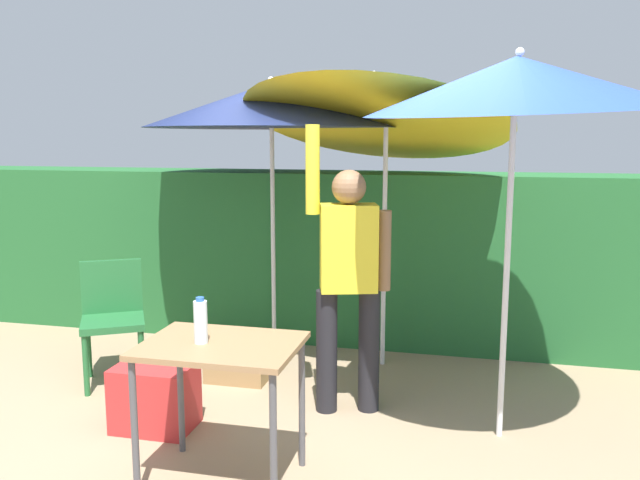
{
  "coord_description": "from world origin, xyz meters",
  "views": [
    {
      "loc": [
        1.02,
        -3.99,
        1.81
      ],
      "look_at": [
        0.0,
        0.3,
        1.1
      ],
      "focal_mm": 36.43,
      "sensor_mm": 36.0,
      "label": 1
    }
  ],
  "objects_px": {
    "umbrella_orange": "(380,100)",
    "bottle_water": "(201,321)",
    "chair_plastic": "(113,314)",
    "crate_cardboard": "(238,361)",
    "cooler_box": "(155,397)",
    "umbrella_yellow": "(517,84)",
    "person_vendor": "(348,273)",
    "folding_table": "(221,361)",
    "umbrella_rainbow": "(271,105)"
  },
  "relations": [
    {
      "from": "umbrella_rainbow",
      "to": "bottle_water",
      "type": "xyz_separation_m",
      "value": [
        0.28,
        -2.12,
        -1.17
      ]
    },
    {
      "from": "bottle_water",
      "to": "person_vendor",
      "type": "bearing_deg",
      "value": 62.28
    },
    {
      "from": "umbrella_yellow",
      "to": "folding_table",
      "type": "height_order",
      "value": "umbrella_yellow"
    },
    {
      "from": "umbrella_orange",
      "to": "bottle_water",
      "type": "xyz_separation_m",
      "value": [
        -0.61,
        -2.01,
        -1.2
      ]
    },
    {
      "from": "umbrella_rainbow",
      "to": "cooler_box",
      "type": "distance_m",
      "value": 2.46
    },
    {
      "from": "umbrella_orange",
      "to": "chair_plastic",
      "type": "xyz_separation_m",
      "value": [
        -1.85,
        -0.81,
        -1.57
      ]
    },
    {
      "from": "crate_cardboard",
      "to": "bottle_water",
      "type": "bearing_deg",
      "value": -76.55
    },
    {
      "from": "umbrella_rainbow",
      "to": "person_vendor",
      "type": "xyz_separation_m",
      "value": [
        0.84,
        -1.05,
        -1.12
      ]
    },
    {
      "from": "person_vendor",
      "to": "crate_cardboard",
      "type": "bearing_deg",
      "value": 158.94
    },
    {
      "from": "person_vendor",
      "to": "cooler_box",
      "type": "height_order",
      "value": "person_vendor"
    },
    {
      "from": "umbrella_rainbow",
      "to": "folding_table",
      "type": "bearing_deg",
      "value": -79.81
    },
    {
      "from": "cooler_box",
      "to": "folding_table",
      "type": "relative_size",
      "value": 0.6
    },
    {
      "from": "umbrella_rainbow",
      "to": "crate_cardboard",
      "type": "relative_size",
      "value": 5.06
    },
    {
      "from": "person_vendor",
      "to": "bottle_water",
      "type": "height_order",
      "value": "person_vendor"
    },
    {
      "from": "umbrella_yellow",
      "to": "folding_table",
      "type": "distance_m",
      "value": 2.22
    },
    {
      "from": "umbrella_orange",
      "to": "umbrella_yellow",
      "type": "xyz_separation_m",
      "value": [
        0.93,
        -1.1,
        0.02
      ]
    },
    {
      "from": "bottle_water",
      "to": "umbrella_rainbow",
      "type": "bearing_deg",
      "value": 97.54
    },
    {
      "from": "umbrella_orange",
      "to": "cooler_box",
      "type": "distance_m",
      "value": 2.66
    },
    {
      "from": "umbrella_orange",
      "to": "crate_cardboard",
      "type": "xyz_separation_m",
      "value": [
        -0.95,
        -0.6,
        -1.93
      ]
    },
    {
      "from": "umbrella_orange",
      "to": "bottle_water",
      "type": "relative_size",
      "value": 10.86
    },
    {
      "from": "umbrella_rainbow",
      "to": "person_vendor",
      "type": "relative_size",
      "value": 1.21
    },
    {
      "from": "chair_plastic",
      "to": "cooler_box",
      "type": "bearing_deg",
      "value": -44.82
    },
    {
      "from": "chair_plastic",
      "to": "cooler_box",
      "type": "height_order",
      "value": "chair_plastic"
    },
    {
      "from": "crate_cardboard",
      "to": "folding_table",
      "type": "xyz_separation_m",
      "value": [
        0.43,
        -1.39,
        0.52
      ]
    },
    {
      "from": "umbrella_rainbow",
      "to": "cooler_box",
      "type": "height_order",
      "value": "umbrella_rainbow"
    },
    {
      "from": "person_vendor",
      "to": "chair_plastic",
      "type": "relative_size",
      "value": 2.11
    },
    {
      "from": "umbrella_rainbow",
      "to": "umbrella_orange",
      "type": "distance_m",
      "value": 0.9
    },
    {
      "from": "umbrella_rainbow",
      "to": "umbrella_orange",
      "type": "height_order",
      "value": "umbrella_orange"
    },
    {
      "from": "crate_cardboard",
      "to": "bottle_water",
      "type": "relative_size",
      "value": 1.87
    },
    {
      "from": "umbrella_yellow",
      "to": "chair_plastic",
      "type": "relative_size",
      "value": 2.61
    },
    {
      "from": "chair_plastic",
      "to": "person_vendor",
      "type": "bearing_deg",
      "value": -4.22
    },
    {
      "from": "person_vendor",
      "to": "bottle_water",
      "type": "distance_m",
      "value": 1.21
    },
    {
      "from": "person_vendor",
      "to": "cooler_box",
      "type": "bearing_deg",
      "value": -154.03
    },
    {
      "from": "cooler_box",
      "to": "umbrella_yellow",
      "type": "bearing_deg",
      "value": 10.4
    },
    {
      "from": "umbrella_yellow",
      "to": "cooler_box",
      "type": "distance_m",
      "value": 2.85
    },
    {
      "from": "umbrella_yellow",
      "to": "person_vendor",
      "type": "height_order",
      "value": "umbrella_yellow"
    },
    {
      "from": "umbrella_yellow",
      "to": "cooler_box",
      "type": "height_order",
      "value": "umbrella_yellow"
    },
    {
      "from": "cooler_box",
      "to": "crate_cardboard",
      "type": "bearing_deg",
      "value": 76.23
    },
    {
      "from": "person_vendor",
      "to": "umbrella_orange",
      "type": "bearing_deg",
      "value": 86.71
    },
    {
      "from": "umbrella_orange",
      "to": "folding_table",
      "type": "xyz_separation_m",
      "value": [
        -0.52,
        -1.99,
        -1.41
      ]
    },
    {
      "from": "person_vendor",
      "to": "bottle_water",
      "type": "bearing_deg",
      "value": -117.72
    },
    {
      "from": "crate_cardboard",
      "to": "person_vendor",
      "type": "bearing_deg",
      "value": -21.06
    },
    {
      "from": "umbrella_yellow",
      "to": "crate_cardboard",
      "type": "distance_m",
      "value": 2.76
    },
    {
      "from": "umbrella_yellow",
      "to": "folding_table",
      "type": "relative_size",
      "value": 2.9
    },
    {
      "from": "chair_plastic",
      "to": "crate_cardboard",
      "type": "xyz_separation_m",
      "value": [
        0.9,
        0.21,
        -0.37
      ]
    },
    {
      "from": "umbrella_yellow",
      "to": "bottle_water",
      "type": "relative_size",
      "value": 9.67
    },
    {
      "from": "bottle_water",
      "to": "chair_plastic",
      "type": "bearing_deg",
      "value": 135.88
    },
    {
      "from": "umbrella_orange",
      "to": "chair_plastic",
      "type": "height_order",
      "value": "umbrella_orange"
    },
    {
      "from": "chair_plastic",
      "to": "cooler_box",
      "type": "distance_m",
      "value": 1.01
    },
    {
      "from": "cooler_box",
      "to": "crate_cardboard",
      "type": "xyz_separation_m",
      "value": [
        0.22,
        0.89,
        -0.06
      ]
    }
  ]
}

